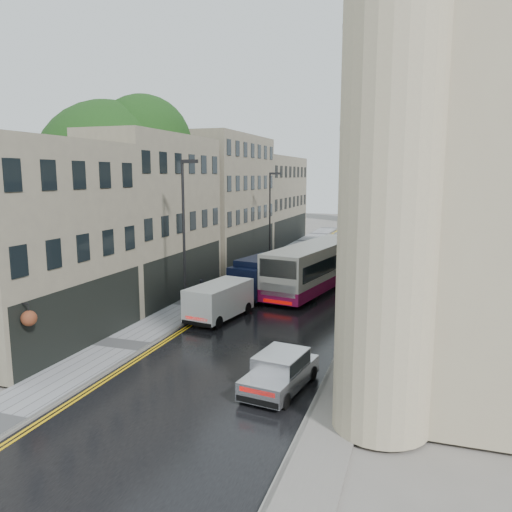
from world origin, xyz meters
The scene contains 17 objects.
ground centered at (0.00, 0.00, 0.00)m, with size 200.00×200.00×0.00m, color slate.
road centered at (0.00, 27.50, 0.01)m, with size 9.00×85.00×0.02m, color black.
left_sidewalk centered at (-5.85, 27.50, 0.06)m, with size 2.70×85.00×0.12m, color gray.
right_sidewalk centered at (5.40, 27.50, 0.06)m, with size 1.80×85.00×0.12m, color slate.
old_shop_row centered at (-9.45, 30.00, 6.00)m, with size 4.50×56.00×12.00m, color gray, non-canonical shape.
modern_block centered at (10.30, 26.00, 7.00)m, with size 8.00×40.00×14.00m, color tan, non-canonical shape.
church_spire centered at (0.50, 82.00, 20.00)m, with size 6.40×6.40×40.00m, color #756A5C, non-canonical shape.
tree_near centered at (-12.50, 20.00, 6.95)m, with size 10.56×10.56×13.89m, color black, non-canonical shape.
tree_far centered at (-12.20, 33.00, 6.23)m, with size 9.24×9.24×12.46m, color black, non-canonical shape.
cream_bus centered at (-1.19, 22.82, 1.74)m, with size 2.86×12.60×3.44m, color beige, non-canonical shape.
white_lorry centered at (1.73, 33.67, 2.09)m, with size 2.37×7.90×4.15m, color silver, non-canonical shape.
silver_hatchback centered at (1.95, 7.14, 0.78)m, with size 1.78×4.08×1.53m, color #BABABF, non-canonical shape.
white_van centered at (-4.30, 15.33, 1.10)m, with size 2.05×4.78×2.16m, color white, non-canonical shape.
navy_van centered at (-3.82, 21.24, 1.47)m, with size 2.27×5.68×2.89m, color black, non-canonical shape.
pedestrian centered at (-5.43, 19.46, 0.92)m, with size 0.59×0.38×1.61m, color black.
lamp_post_near centered at (-5.06, 16.33, 4.68)m, with size 1.03×0.23×9.12m, color black, non-canonical shape.
lamp_post_far centered at (-5.07, 33.60, 4.37)m, with size 0.96×0.21×8.49m, color black, non-canonical shape.
Camera 1 is at (7.95, -9.58, 8.42)m, focal length 35.00 mm.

